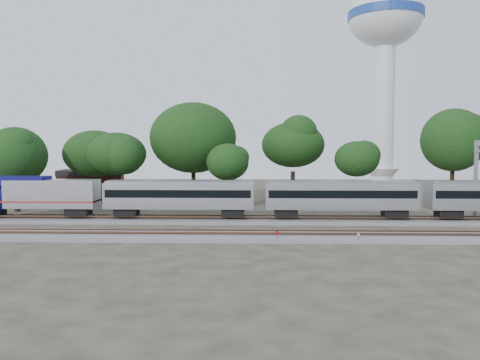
% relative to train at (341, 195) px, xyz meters
% --- Properties ---
extents(ground, '(160.00, 160.00, 0.00)m').
position_rel_train_xyz_m(ground, '(-11.23, -6.00, -3.22)').
color(ground, '#383328').
rests_on(ground, ground).
extents(track_far, '(160.00, 5.00, 0.73)m').
position_rel_train_xyz_m(track_far, '(-11.23, -0.00, -3.01)').
color(track_far, slate).
rests_on(track_far, ground).
extents(track_near, '(160.00, 5.00, 0.73)m').
position_rel_train_xyz_m(track_near, '(-11.23, -10.00, -3.01)').
color(track_near, slate).
rests_on(track_near, ground).
extents(train, '(90.87, 3.13, 4.62)m').
position_rel_train_xyz_m(train, '(0.00, 0.00, 0.00)').
color(train, silver).
rests_on(train, ground).
extents(switch_stand_red, '(0.35, 0.08, 1.11)m').
position_rel_train_xyz_m(switch_stand_red, '(-8.12, -12.12, -2.51)').
color(switch_stand_red, '#512D19').
rests_on(switch_stand_red, ground).
extents(switch_stand_white, '(0.29, 0.14, 0.96)m').
position_rel_train_xyz_m(switch_stand_white, '(-0.67, -12.07, -2.60)').
color(switch_stand_white, '#512D19').
rests_on(switch_stand_white, ground).
extents(switch_lever, '(0.57, 0.44, 0.30)m').
position_rel_train_xyz_m(switch_lever, '(-5.71, -11.27, -3.07)').
color(switch_lever, '#512D19').
rests_on(switch_lever, ground).
extents(water_tower, '(15.39, 15.39, 42.62)m').
position_rel_train_xyz_m(water_tower, '(17.13, 45.49, 28.35)').
color(water_tower, silver).
rests_on(water_tower, ground).
extents(brick_building, '(11.68, 9.29, 5.00)m').
position_rel_train_xyz_m(brick_building, '(-37.79, 23.94, -0.70)').
color(brick_building, maroon).
rests_on(brick_building, ground).
extents(tree_0, '(7.74, 7.74, 10.92)m').
position_rel_train_xyz_m(tree_0, '(-42.79, 8.35, 4.38)').
color(tree_0, black).
rests_on(tree_0, ground).
extents(tree_1, '(7.96, 7.96, 11.22)m').
position_rel_train_xyz_m(tree_1, '(-34.29, 15.45, 4.59)').
color(tree_1, black).
rests_on(tree_1, ground).
extents(tree_2, '(7.98, 7.98, 11.25)m').
position_rel_train_xyz_m(tree_2, '(-29.90, 11.84, 4.61)').
color(tree_2, black).
rests_on(tree_2, ground).
extents(tree_3, '(10.37, 10.37, 14.63)m').
position_rel_train_xyz_m(tree_3, '(-19.41, 16.01, 6.98)').
color(tree_3, black).
rests_on(tree_3, ground).
extents(tree_4, '(6.87, 6.87, 9.69)m').
position_rel_train_xyz_m(tree_4, '(-13.87, 9.91, 3.52)').
color(tree_4, black).
rests_on(tree_4, ground).
extents(tree_5, '(9.33, 9.33, 13.16)m').
position_rel_train_xyz_m(tree_5, '(-3.98, 20.14, 5.95)').
color(tree_5, black).
rests_on(tree_5, ground).
extents(tree_6, '(7.21, 7.21, 10.17)m').
position_rel_train_xyz_m(tree_6, '(4.75, 13.80, 3.85)').
color(tree_6, black).
rests_on(tree_6, ground).
extents(tree_7, '(10.09, 10.09, 14.22)m').
position_rel_train_xyz_m(tree_7, '(21.01, 19.67, 6.69)').
color(tree_7, black).
rests_on(tree_7, ground).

